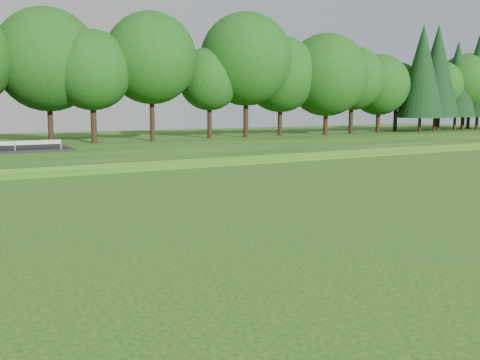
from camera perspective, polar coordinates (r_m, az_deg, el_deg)
berm at (r=50.50m, az=-5.12°, el=3.79°), size 130.00×30.00×0.60m
walking_path at (r=38.32m, az=3.74°, el=2.04°), size 130.00×1.60×0.04m
treeline at (r=54.18m, az=-7.04°, el=12.31°), size 104.00×7.00×15.00m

